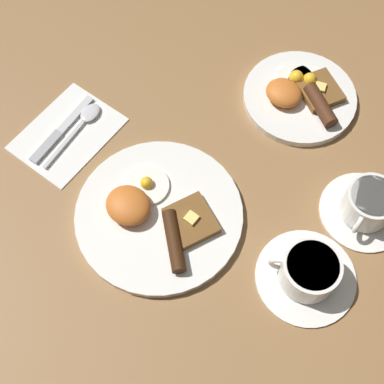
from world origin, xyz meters
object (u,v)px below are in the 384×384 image
Objects in this scene: breakfast_plate_far at (300,95)px; teacup_far at (367,206)px; knife at (59,132)px; teacup_near at (308,272)px; breakfast_plate_near at (157,214)px; spoon at (84,120)px.

teacup_far is (0.22, -0.13, 0.01)m from breakfast_plate_far.
teacup_near is at bearing -89.66° from knife.
teacup_near is (0.26, 0.07, 0.02)m from breakfast_plate_near.
teacup_near reaches higher than breakfast_plate_near.
breakfast_plate_near is 0.27m from teacup_near.
teacup_near is at bearing -53.85° from breakfast_plate_far.
breakfast_plate_near reaches higher than spoon.
breakfast_plate_far is (0.05, 0.36, 0.00)m from breakfast_plate_near.
teacup_far is at bearing -73.42° from knife.
breakfast_plate_near is at bearing -97.21° from breakfast_plate_far.
teacup_far is 0.54m from spoon.
teacup_near is at bearing 15.84° from breakfast_plate_near.
spoon is at bearing -160.88° from teacup_far.
breakfast_plate_near reaches higher than breakfast_plate_far.
breakfast_plate_near is 0.36m from teacup_far.
teacup_far reaches higher than knife.
breakfast_plate_near is 1.77× the size of spoon.
teacup_near is at bearing -93.73° from teacup_far.
teacup_far reaches higher than teacup_near.
breakfast_plate_near reaches higher than knife.
breakfast_plate_near is at bearing -164.16° from teacup_near.
breakfast_plate_near is 1.69× the size of knife.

